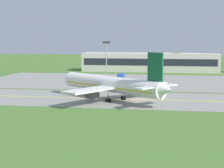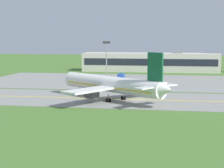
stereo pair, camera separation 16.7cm
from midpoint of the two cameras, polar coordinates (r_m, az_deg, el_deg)
ground_plane at (r=103.52m, az=3.59°, el=-2.27°), size 500.00×500.00×0.00m
taxiway_strip at (r=103.51m, az=3.59°, el=-2.24°), size 240.00×28.00×0.10m
apron_pad at (r=144.57m, az=9.32°, el=0.26°), size 140.00×52.00×0.10m
taxiway_centreline at (r=103.50m, az=3.59°, el=-2.21°), size 220.00×0.60×0.01m
airplane_lead at (r=101.47m, az=0.04°, el=-0.08°), size 33.43×29.25×12.70m
service_truck_catering at (r=148.77m, az=1.36°, el=1.11°), size 2.41×6.02×2.60m
service_truck_pushback at (r=144.05m, az=-3.35°, el=0.91°), size 4.99×6.15×2.65m
terminal_building at (r=187.61m, az=5.54°, el=3.11°), size 62.76×13.02×9.74m
apron_light_mast at (r=130.36m, az=-0.76°, el=3.74°), size 2.40×0.50×14.70m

